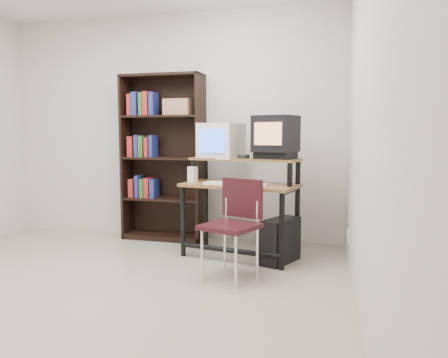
% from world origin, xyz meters
% --- Properties ---
extents(floor, '(4.00, 4.00, 0.01)m').
position_xyz_m(floor, '(0.00, 0.00, -0.01)').
color(floor, '#B4A995').
rests_on(floor, ground).
extents(back_wall, '(4.00, 0.01, 2.60)m').
position_xyz_m(back_wall, '(0.00, 2.00, 1.30)').
color(back_wall, silver).
rests_on(back_wall, floor).
extents(right_wall, '(0.01, 4.00, 2.60)m').
position_xyz_m(right_wall, '(2.00, 0.00, 1.30)').
color(right_wall, silver).
rests_on(right_wall, floor).
extents(computer_desk, '(1.21, 0.80, 0.98)m').
position_xyz_m(computer_desk, '(0.95, 1.32, 0.68)').
color(computer_desk, brown).
rests_on(computer_desk, floor).
extents(crt_monitor, '(0.47, 0.47, 0.36)m').
position_xyz_m(crt_monitor, '(0.71, 1.50, 1.15)').
color(crt_monitor, silver).
rests_on(crt_monitor, computer_desk).
extents(vcr, '(0.43, 0.37, 0.08)m').
position_xyz_m(vcr, '(1.29, 1.36, 1.01)').
color(vcr, black).
rests_on(vcr, computer_desk).
extents(crt_tv, '(0.46, 0.46, 0.35)m').
position_xyz_m(crt_tv, '(1.29, 1.36, 1.23)').
color(crt_tv, black).
rests_on(crt_tv, vcr).
extents(cd_spindle, '(0.16, 0.16, 0.05)m').
position_xyz_m(cd_spindle, '(0.97, 1.36, 0.99)').
color(cd_spindle, '#26262B').
rests_on(cd_spindle, computer_desk).
extents(keyboard, '(0.49, 0.27, 0.03)m').
position_xyz_m(keyboard, '(0.86, 1.21, 0.74)').
color(keyboard, silver).
rests_on(keyboard, computer_desk).
extents(mousepad, '(0.26, 0.24, 0.01)m').
position_xyz_m(mousepad, '(1.20, 1.16, 0.72)').
color(mousepad, black).
rests_on(mousepad, computer_desk).
extents(mouse, '(0.11, 0.08, 0.03)m').
position_xyz_m(mouse, '(1.19, 1.17, 0.74)').
color(mouse, white).
rests_on(mouse, mousepad).
extents(desk_speaker, '(0.10, 0.10, 0.17)m').
position_xyz_m(desk_speaker, '(0.44, 1.37, 0.80)').
color(desk_speaker, silver).
rests_on(desk_speaker, computer_desk).
extents(pc_tower, '(0.38, 0.49, 0.42)m').
position_xyz_m(pc_tower, '(1.36, 1.19, 0.21)').
color(pc_tower, black).
rests_on(pc_tower, floor).
extents(school_chair, '(0.55, 0.55, 0.84)m').
position_xyz_m(school_chair, '(1.02, 0.70, 0.52)').
color(school_chair, black).
rests_on(school_chair, floor).
extents(bookshelf, '(0.96, 0.36, 1.89)m').
position_xyz_m(bookshelf, '(-0.05, 1.86, 0.97)').
color(bookshelf, black).
rests_on(bookshelf, floor).
extents(wall_outlet, '(0.02, 0.08, 0.12)m').
position_xyz_m(wall_outlet, '(1.99, 1.15, 0.30)').
color(wall_outlet, beige).
rests_on(wall_outlet, right_wall).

